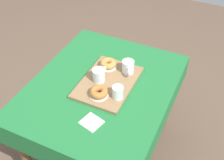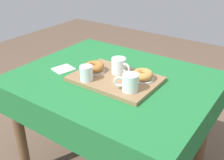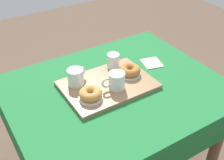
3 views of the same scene
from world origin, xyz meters
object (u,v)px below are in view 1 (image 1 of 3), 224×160
dining_table (102,96)px  donut_plate_left (99,95)px  serving_tray (108,82)px  tea_mug_right (99,75)px  sugar_donut_left (99,92)px  paper_napkin (92,122)px  sugar_donut_right (108,63)px  water_glass_near (118,93)px  tea_mug_left (128,67)px  donut_plate_right (108,66)px

dining_table → donut_plate_left: donut_plate_left is taller
serving_tray → tea_mug_right: size_ratio=3.73×
sugar_donut_left → paper_napkin: bearing=-165.1°
sugar_donut_right → water_glass_near: bearing=-143.2°
serving_tray → sugar_donut_right: sugar_donut_right is taller
tea_mug_left → sugar_donut_left: (-0.28, 0.07, -0.01)m
dining_table → tea_mug_left: bearing=-32.5°
tea_mug_right → paper_napkin: (-0.32, -0.12, -0.06)m
serving_tray → water_glass_near: bearing=-132.3°
serving_tray → paper_napkin: serving_tray is taller
water_glass_near → serving_tray: bearing=47.7°
tea_mug_left → sugar_donut_right: 0.15m
dining_table → water_glass_near: bearing=-116.2°
water_glass_near → sugar_donut_right: 0.30m
serving_tray → sugar_donut_right: size_ratio=4.10×
donut_plate_left → dining_table: bearing=18.9°
dining_table → tea_mug_right: 0.17m
serving_tray → donut_plate_right: size_ratio=3.83×
tea_mug_right → donut_plate_left: size_ratio=1.03×
donut_plate_left → tea_mug_left: bearing=-14.7°
dining_table → donut_plate_right: 0.21m
water_glass_near → paper_napkin: bearing=165.7°
donut_plate_right → tea_mug_left: bearing=-87.4°
dining_table → tea_mug_left: 0.27m
donut_plate_left → serving_tray: bearing=2.4°
donut_plate_left → paper_napkin: bearing=-165.1°
sugar_donut_right → donut_plate_right: bearing=0.0°
dining_table → donut_plate_right: donut_plate_right is taller
donut_plate_left → donut_plate_right: bearing=14.1°
water_glass_near → donut_plate_right: size_ratio=0.68×
tea_mug_right → sugar_donut_left: (-0.13, -0.06, -0.01)m
tea_mug_left → tea_mug_right: same height
dining_table → donut_plate_right: bearing=10.9°
tea_mug_left → donut_plate_right: size_ratio=0.97×
paper_napkin → tea_mug_left: bearing=-2.6°
sugar_donut_left → donut_plate_right: 0.29m
serving_tray → tea_mug_right: 0.08m
dining_table → tea_mug_right: bearing=55.5°
sugar_donut_left → paper_napkin: (-0.20, -0.05, -0.05)m
donut_plate_right → donut_plate_left: bearing=-165.9°
serving_tray → sugar_donut_right: bearing=25.3°
paper_napkin → dining_table: bearing=16.4°
tea_mug_right → donut_plate_left: bearing=-153.4°
water_glass_near → sugar_donut_right: water_glass_near is taller
donut_plate_right → sugar_donut_right: 0.03m
dining_table → sugar_donut_left: 0.19m
donut_plate_left → paper_napkin: donut_plate_left is taller
dining_table → serving_tray: 0.12m
tea_mug_left → water_glass_near: bearing=-171.6°
dining_table → tea_mug_left: (0.18, -0.11, 0.16)m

